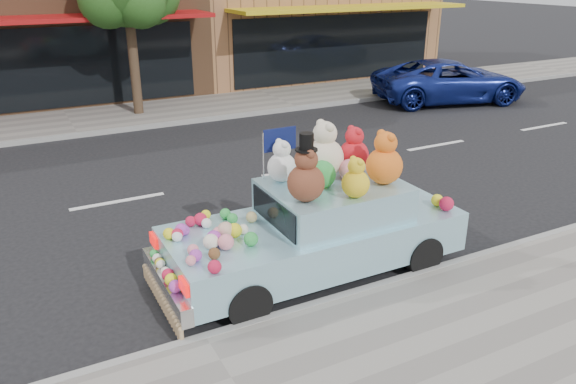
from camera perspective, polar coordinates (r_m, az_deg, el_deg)
ground at (r=11.39m, az=-16.89°, el=-0.95°), size 120.00×120.00×0.00m
far_sidewalk at (r=17.52m, az=-21.26°, el=6.59°), size 60.00×3.00×0.12m
near_kerb at (r=7.05m, az=-8.40°, el=-14.60°), size 60.00×0.12×0.13m
far_kerb at (r=16.08m, az=-20.55°, el=5.43°), size 60.00×0.12×0.13m
car_blue at (r=19.86m, az=16.08°, el=10.78°), size 5.49×3.57×1.40m
art_car at (r=8.14m, az=3.00°, el=-3.07°), size 4.49×1.78×2.28m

